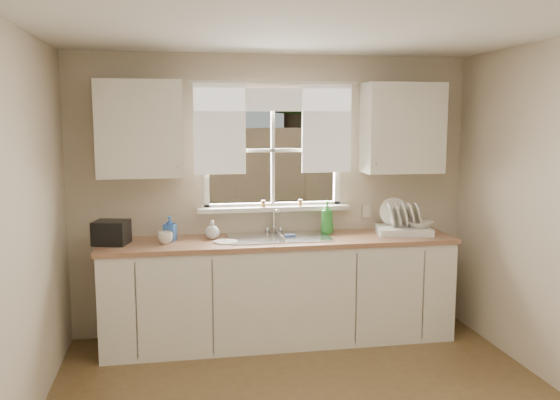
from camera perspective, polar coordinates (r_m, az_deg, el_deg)
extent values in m
cube|color=beige|center=(5.49, -0.65, -6.49)|extent=(3.60, 0.02, 1.15)
cube|color=beige|center=(5.33, -0.68, 12.04)|extent=(3.60, 0.02, 0.35)
cube|color=beige|center=(5.27, -13.70, 4.51)|extent=(1.20, 0.02, 1.00)
cube|color=beige|center=(5.65, 11.46, 4.80)|extent=(1.20, 0.02, 1.00)
cube|color=beige|center=(1.68, 23.77, -17.24)|extent=(3.60, 0.02, 2.50)
cube|color=silver|center=(3.41, 5.14, 17.29)|extent=(3.60, 4.00, 0.02)
cube|color=white|center=(5.40, -0.69, -0.52)|extent=(1.30, 0.06, 0.05)
cube|color=white|center=(5.34, -0.71, 10.15)|extent=(1.30, 0.06, 0.05)
cube|color=white|center=(5.28, -7.16, 4.69)|extent=(0.05, 0.06, 1.05)
cube|color=white|center=(5.48, 5.52, 4.83)|extent=(0.05, 0.06, 1.05)
cube|color=white|center=(5.35, -0.70, 4.79)|extent=(0.03, 0.04, 1.00)
cube|color=white|center=(5.35, -0.70, 4.79)|extent=(1.20, 0.04, 0.03)
cube|color=white|center=(5.34, -0.59, -0.82)|extent=(1.38, 0.14, 0.04)
cylinder|color=white|center=(5.27, -0.57, 11.27)|extent=(1.50, 0.02, 0.02)
cube|color=silver|center=(5.21, -5.83, 6.87)|extent=(0.45, 0.02, 0.80)
cube|color=silver|center=(5.37, 4.51, 6.91)|extent=(0.45, 0.02, 0.80)
cube|color=silver|center=(5.27, -0.58, 9.64)|extent=(1.40, 0.02, 0.20)
cube|color=white|center=(5.23, -0.06, -8.84)|extent=(3.00, 0.62, 0.87)
cube|color=#A17050|center=(5.12, -0.06, -3.95)|extent=(3.04, 0.65, 0.04)
cube|color=white|center=(5.08, -13.32, 6.67)|extent=(0.70, 0.33, 0.80)
cube|color=white|center=(5.46, 11.71, 6.79)|extent=(0.70, 0.33, 0.80)
cube|color=beige|center=(5.59, 8.30, -1.04)|extent=(0.08, 0.01, 0.12)
cylinder|color=brown|center=(5.36, 1.98, -0.26)|extent=(0.04, 0.04, 0.06)
cylinder|color=brown|center=(5.30, -1.62, -0.35)|extent=(0.04, 0.04, 0.06)
cube|color=#335421|center=(10.47, -5.19, -2.90)|extent=(20.00, 10.00, 0.02)
cube|color=#826348|center=(8.36, -4.07, 0.75)|extent=(8.00, 0.10, 1.80)
cube|color=maroon|center=(11.78, -11.74, 3.67)|extent=(3.00, 3.00, 2.20)
cube|color=black|center=(11.76, -11.92, 9.76)|extent=(3.20, 3.20, 0.30)
cylinder|color=#423021|center=(11.48, 1.28, 6.23)|extent=(0.36, 0.36, 3.20)
sphere|color=#214716|center=(11.66, 1.32, 18.10)|extent=(4.00, 4.00, 4.00)
cube|color=#B7B7BC|center=(5.16, -0.12, -4.54)|extent=(0.84, 0.46, 0.18)
cube|color=#B7B7BC|center=(5.14, -0.12, -3.61)|extent=(0.88, 0.50, 0.01)
cube|color=#B7B7BC|center=(5.14, -0.12, -3.88)|extent=(0.02, 0.41, 0.14)
cylinder|color=silver|center=(5.36, -0.59, -1.98)|extent=(0.03, 0.03, 0.22)
cylinder|color=silver|center=(5.27, -0.44, -0.95)|extent=(0.02, 0.18, 0.02)
sphere|color=silver|center=(5.37, -1.22, -2.84)|extent=(0.05, 0.05, 0.05)
sphere|color=silver|center=(5.39, 0.04, -2.80)|extent=(0.05, 0.05, 0.05)
cube|color=white|center=(5.43, 11.80, -2.87)|extent=(0.52, 0.43, 0.06)
cylinder|color=white|center=(5.50, 10.90, -1.12)|extent=(0.27, 0.12, 0.25)
cylinder|color=white|center=(5.38, 10.59, -1.41)|extent=(0.11, 0.23, 0.22)
cylinder|color=white|center=(5.39, 11.22, -1.40)|extent=(0.11, 0.23, 0.22)
cylinder|color=white|center=(5.41, 11.84, -1.40)|extent=(0.11, 0.23, 0.22)
cylinder|color=white|center=(5.42, 12.47, -1.40)|extent=(0.11, 0.23, 0.22)
cylinder|color=white|center=(5.43, 13.09, -1.40)|extent=(0.11, 0.23, 0.22)
imported|color=silver|center=(5.43, 13.25, -2.28)|extent=(0.29, 0.29, 0.06)
imported|color=#2D8931|center=(5.32, 4.56, -1.66)|extent=(0.13, 0.13, 0.30)
imported|color=#3061B5|center=(5.11, -10.54, -2.68)|extent=(0.12, 0.12, 0.21)
imported|color=beige|center=(5.12, -6.55, -2.85)|extent=(0.16, 0.16, 0.16)
cylinder|color=white|center=(4.97, -5.23, -4.03)|extent=(0.20, 0.20, 0.01)
imported|color=silver|center=(4.99, -10.99, -3.59)|extent=(0.14, 0.14, 0.10)
cube|color=black|center=(5.06, -15.92, -3.02)|extent=(0.32, 0.29, 0.20)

